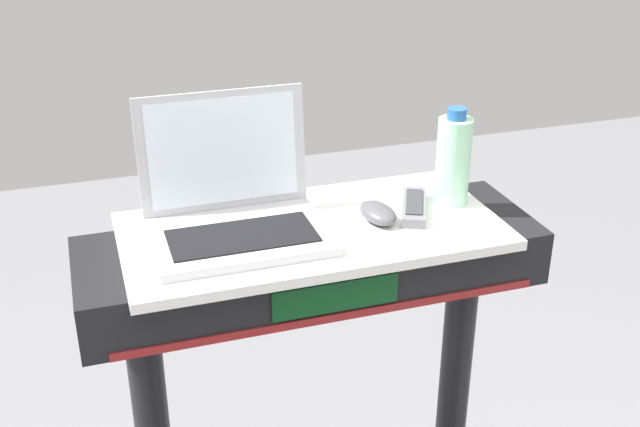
# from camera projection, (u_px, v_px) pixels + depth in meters

# --- Properties ---
(desk_board) EXTENTS (0.73, 0.36, 0.02)m
(desk_board) POSITION_uv_depth(u_px,v_px,m) (312.00, 231.00, 1.52)
(desk_board) COLOR white
(desk_board) RESTS_ON treadmill_base
(laptop) EXTENTS (0.33, 0.26, 0.25)m
(laptop) POSITION_uv_depth(u_px,v_px,m) (234.00, 207.00, 1.47)
(laptop) COLOR #B7B7BC
(laptop) RESTS_ON desk_board
(computer_mouse) EXTENTS (0.07, 0.11, 0.03)m
(computer_mouse) POSITION_uv_depth(u_px,v_px,m) (378.00, 213.00, 1.53)
(computer_mouse) COLOR #4C4C51
(computer_mouse) RESTS_ON desk_board
(water_bottle) EXTENTS (0.07, 0.07, 0.20)m
(water_bottle) POSITION_uv_depth(u_px,v_px,m) (453.00, 160.00, 1.58)
(water_bottle) COLOR #9EDBB2
(water_bottle) RESTS_ON desk_board
(tv_remote) EXTENTS (0.11, 0.16, 0.02)m
(tv_remote) POSITION_uv_depth(u_px,v_px,m) (414.00, 207.00, 1.57)
(tv_remote) COLOR slate
(tv_remote) RESTS_ON desk_board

